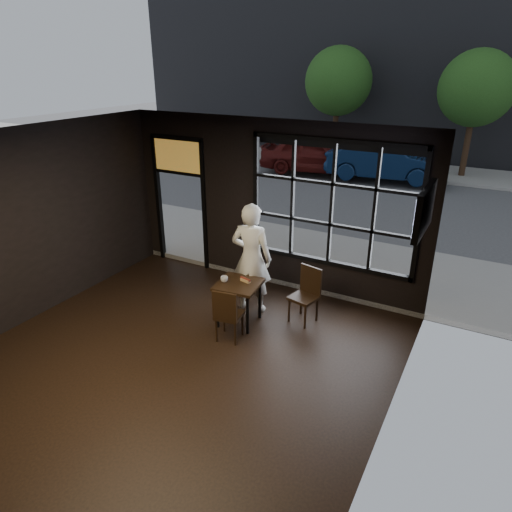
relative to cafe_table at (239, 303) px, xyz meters
The scene contains 17 objects.
floor 1.95m from the cafe_table, 97.22° to the right, with size 6.00×7.00×0.02m, color black.
ceiling 3.42m from the cafe_table, 97.22° to the right, with size 6.00×7.00×0.02m, color black.
wall_right 3.56m from the cafe_table, 34.46° to the right, with size 0.04×7.00×3.20m, color black.
window_frame 2.35m from the cafe_table, 59.13° to the left, with size 3.06×0.12×2.28m, color black.
stained_transom 3.46m from the cafe_table, 145.54° to the left, with size 1.20×0.06×0.70m, color orange.
street_asphalt 22.11m from the cafe_table, 90.62° to the left, with size 60.00×41.00×0.04m, color #545456.
cafe_table is the anchor object (origin of this frame).
chair_near 0.50m from the cafe_table, 77.29° to the right, with size 0.40×0.40×0.91m, color black.
chair_window 1.09m from the cafe_table, 30.90° to the left, with size 0.42×0.42×0.96m, color black.
man 0.80m from the cafe_table, 94.84° to the left, with size 0.72×0.47×1.97m, color white.
hotdog 0.42m from the cafe_table, 54.43° to the left, with size 0.20×0.08×0.06m, color tan, non-canonical shape.
cup 0.48m from the cafe_table, 163.65° to the right, with size 0.12×0.12×0.10m, color silver.
tv 3.35m from the cafe_table, ahead, with size 0.12×1.05×0.61m, color black.
navy_car 10.86m from the cafe_table, 91.50° to the left, with size 1.44×4.14×1.36m, color #0A1B38.
maroon_car 11.14m from the cafe_table, 105.45° to the left, with size 1.64×4.08×1.39m, color #4A110E.
tree_left 14.11m from the cafe_table, 103.11° to the left, with size 2.74×2.74×4.67m.
tree_right 13.42m from the cafe_table, 80.58° to the left, with size 2.65×2.65×4.52m.
Camera 1 is at (3.69, -3.86, 4.13)m, focal length 32.00 mm.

